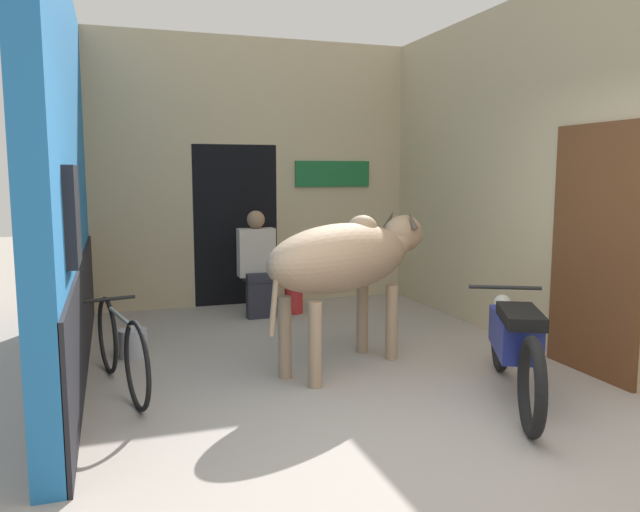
{
  "coord_description": "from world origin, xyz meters",
  "views": [
    {
      "loc": [
        -1.75,
        -3.29,
        1.69
      ],
      "look_at": [
        0.03,
        2.06,
        0.93
      ],
      "focal_mm": 35.0,
      "sensor_mm": 36.0,
      "label": 1
    }
  ],
  "objects_px": {
    "cow": "(348,258)",
    "bicycle": "(121,348)",
    "shopkeeper_seated": "(257,262)",
    "motorcycle_near": "(514,342)",
    "bucket": "(133,343)",
    "plastic_stool": "(294,295)"
  },
  "relations": [
    {
      "from": "cow",
      "to": "plastic_stool",
      "type": "bearing_deg",
      "value": 86.69
    },
    {
      "from": "motorcycle_near",
      "to": "bucket",
      "type": "relative_size",
      "value": 7.07
    },
    {
      "from": "cow",
      "to": "bicycle",
      "type": "distance_m",
      "value": 2.0
    },
    {
      "from": "cow",
      "to": "bucket",
      "type": "bearing_deg",
      "value": 154.2
    },
    {
      "from": "bucket",
      "to": "plastic_stool",
      "type": "bearing_deg",
      "value": 34.06
    },
    {
      "from": "motorcycle_near",
      "to": "plastic_stool",
      "type": "xyz_separation_m",
      "value": [
        -0.76,
        3.31,
        -0.21
      ]
    },
    {
      "from": "cow",
      "to": "plastic_stool",
      "type": "height_order",
      "value": "cow"
    },
    {
      "from": "motorcycle_near",
      "to": "plastic_stool",
      "type": "bearing_deg",
      "value": 102.93
    },
    {
      "from": "bucket",
      "to": "shopkeeper_seated",
      "type": "bearing_deg",
      "value": 41.39
    },
    {
      "from": "motorcycle_near",
      "to": "plastic_stool",
      "type": "relative_size",
      "value": 4.38
    },
    {
      "from": "shopkeeper_seated",
      "to": "motorcycle_near",
      "type": "bearing_deg",
      "value": -69.96
    },
    {
      "from": "cow",
      "to": "bicycle",
      "type": "bearing_deg",
      "value": -179.59
    },
    {
      "from": "motorcycle_near",
      "to": "bucket",
      "type": "bearing_deg",
      "value": 142.94
    },
    {
      "from": "bicycle",
      "to": "bucket",
      "type": "distance_m",
      "value": 0.91
    },
    {
      "from": "shopkeeper_seated",
      "to": "cow",
      "type": "bearing_deg",
      "value": -81.5
    },
    {
      "from": "motorcycle_near",
      "to": "bucket",
      "type": "distance_m",
      "value": 3.36
    },
    {
      "from": "bicycle",
      "to": "shopkeeper_seated",
      "type": "distance_m",
      "value": 2.7
    },
    {
      "from": "motorcycle_near",
      "to": "bicycle",
      "type": "xyz_separation_m",
      "value": [
        -2.79,
        1.14,
        -0.1
      ]
    },
    {
      "from": "motorcycle_near",
      "to": "plastic_stool",
      "type": "distance_m",
      "value": 3.4
    },
    {
      "from": "cow",
      "to": "shopkeeper_seated",
      "type": "distance_m",
      "value": 2.2
    },
    {
      "from": "bicycle",
      "to": "bucket",
      "type": "xyz_separation_m",
      "value": [
        0.11,
        0.88,
        -0.21
      ]
    },
    {
      "from": "cow",
      "to": "bicycle",
      "type": "xyz_separation_m",
      "value": [
        -1.9,
        -0.01,
        -0.62
      ]
    }
  ]
}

